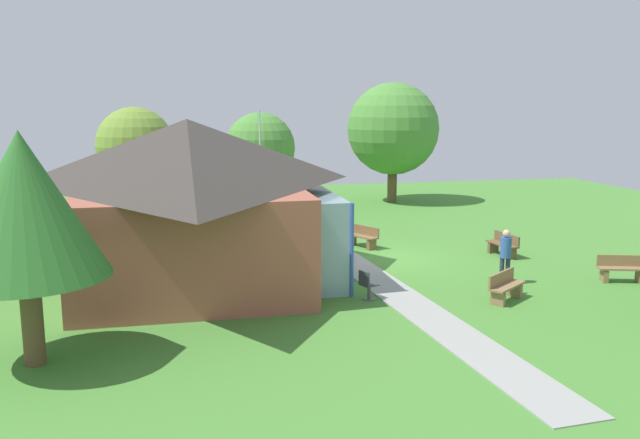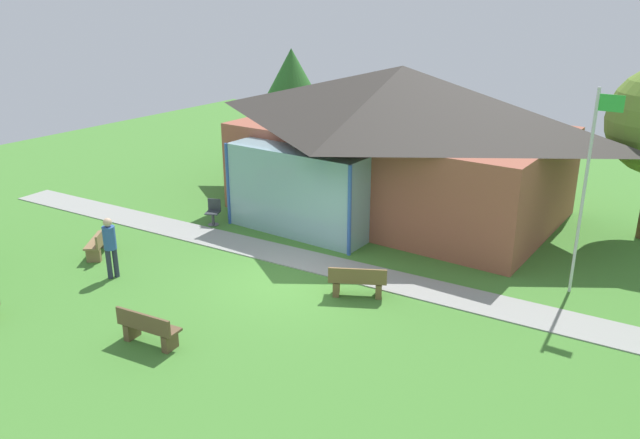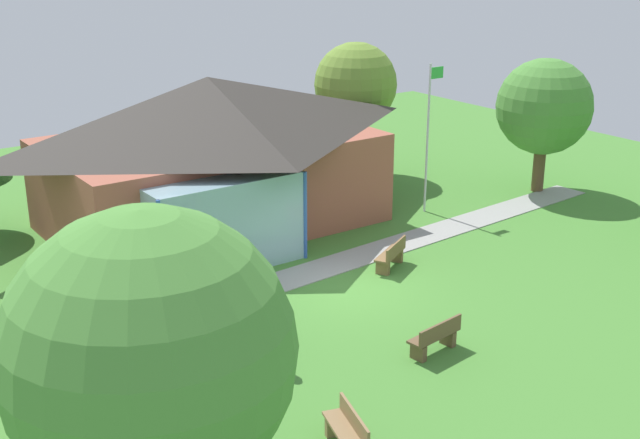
% 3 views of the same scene
% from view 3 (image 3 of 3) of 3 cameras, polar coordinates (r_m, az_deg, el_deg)
% --- Properties ---
extents(ground_plane, '(44.00, 44.00, 0.00)m').
position_cam_3_polar(ground_plane, '(23.78, 1.71, -4.63)').
color(ground_plane, '#478433').
extents(pavilion, '(11.64, 8.36, 5.10)m').
position_cam_3_polar(pavilion, '(28.11, -7.53, 4.71)').
color(pavilion, '#A35642').
rests_on(pavilion, ground_plane).
extents(footpath, '(25.93, 3.18, 0.03)m').
position_cam_3_polar(footpath, '(24.82, -0.26, -3.52)').
color(footpath, '#999993').
rests_on(footpath, ground_plane).
extents(flagpole, '(0.64, 0.08, 5.34)m').
position_cam_3_polar(flagpole, '(29.53, 7.48, 6.03)').
color(flagpole, silver).
rests_on(flagpole, ground_plane).
extents(bench_front_center, '(1.54, 0.63, 0.84)m').
position_cam_3_polar(bench_front_center, '(20.23, 7.95, -8.06)').
color(bench_front_center, brown).
rests_on(bench_front_center, ground_plane).
extents(bench_rear_near_path, '(1.53, 1.11, 0.84)m').
position_cam_3_polar(bench_rear_near_path, '(24.98, 4.94, -2.49)').
color(bench_rear_near_path, brown).
rests_on(bench_rear_near_path, ground_plane).
extents(bench_front_left, '(0.85, 1.56, 0.84)m').
position_cam_3_polar(bench_front_left, '(16.63, 1.90, -14.43)').
color(bench_front_left, olive).
rests_on(bench_front_left, ground_plane).
extents(bench_mid_left, '(1.25, 1.47, 0.84)m').
position_cam_3_polar(bench_mid_left, '(19.53, -9.02, -9.17)').
color(bench_mid_left, olive).
rests_on(bench_mid_left, ground_plane).
extents(patio_chair_west, '(0.58, 0.58, 0.86)m').
position_cam_3_polar(patio_chair_west, '(23.03, -11.20, -4.70)').
color(patio_chair_west, '#33383D').
rests_on(patio_chair_west, ground_plane).
extents(visitor_strolling_lawn, '(0.34, 0.34, 1.74)m').
position_cam_3_polar(visitor_strolling_lawn, '(19.28, -3.58, -7.27)').
color(visitor_strolling_lawn, '#2D3347').
rests_on(visitor_strolling_lawn, ground_plane).
extents(tree_lawn_corner, '(4.55, 4.55, 5.86)m').
position_cam_3_polar(tree_lawn_corner, '(12.97, -11.65, -9.00)').
color(tree_lawn_corner, brown).
rests_on(tree_lawn_corner, ground_plane).
extents(tree_behind_pavilion_right, '(3.36, 3.36, 5.46)m').
position_cam_3_polar(tree_behind_pavilion_right, '(33.91, 2.46, 9.25)').
color(tree_behind_pavilion_right, brown).
rests_on(tree_behind_pavilion_right, ground_plane).
extents(tree_east_hedge, '(3.64, 3.64, 5.15)m').
position_cam_3_polar(tree_east_hedge, '(32.76, 15.17, 7.48)').
color(tree_east_hedge, brown).
rests_on(tree_east_hedge, ground_plane).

